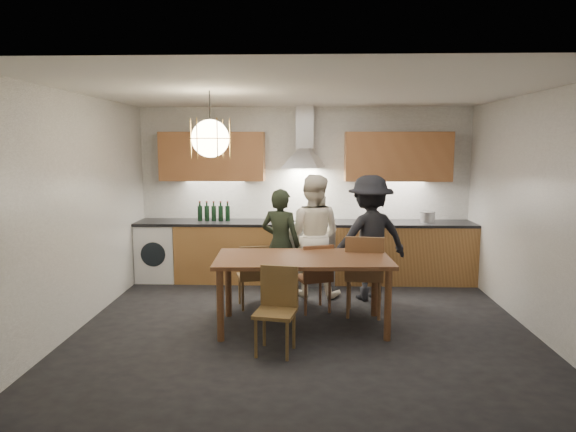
{
  "coord_description": "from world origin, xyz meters",
  "views": [
    {
      "loc": [
        0.02,
        -5.59,
        2.04
      ],
      "look_at": [
        -0.19,
        0.4,
        1.2
      ],
      "focal_mm": 32.0,
      "sensor_mm": 36.0,
      "label": 1
    }
  ],
  "objects_px": {
    "chair_back_left": "(254,272)",
    "person_mid": "(312,236)",
    "person_left": "(281,244)",
    "mixing_bowl": "(369,220)",
    "wine_bottles": "(214,211)",
    "stock_pot": "(427,217)",
    "chair_front": "(277,303)",
    "person_right": "(370,238)",
    "dining_table": "(303,265)"
  },
  "relations": [
    {
      "from": "chair_back_left",
      "to": "mixing_bowl",
      "type": "xyz_separation_m",
      "value": [
        1.58,
        1.3,
        0.47
      ]
    },
    {
      "from": "dining_table",
      "to": "person_left",
      "type": "distance_m",
      "value": 1.14
    },
    {
      "from": "chair_front",
      "to": "wine_bottles",
      "type": "distance_m",
      "value": 2.95
    },
    {
      "from": "person_left",
      "to": "stock_pot",
      "type": "xyz_separation_m",
      "value": [
        2.12,
        0.89,
        0.24
      ]
    },
    {
      "from": "dining_table",
      "to": "chair_back_left",
      "type": "relative_size",
      "value": 2.41
    },
    {
      "from": "person_right",
      "to": "stock_pot",
      "type": "xyz_separation_m",
      "value": [
        0.95,
        0.86,
        0.15
      ]
    },
    {
      "from": "chair_back_left",
      "to": "person_right",
      "type": "xyz_separation_m",
      "value": [
        1.49,
        0.47,
        0.36
      ]
    },
    {
      "from": "person_left",
      "to": "person_right",
      "type": "bearing_deg",
      "value": -158.92
    },
    {
      "from": "mixing_bowl",
      "to": "wine_bottles",
      "type": "relative_size",
      "value": 0.6
    },
    {
      "from": "person_left",
      "to": "mixing_bowl",
      "type": "height_order",
      "value": "person_left"
    },
    {
      "from": "chair_front",
      "to": "person_left",
      "type": "height_order",
      "value": "person_left"
    },
    {
      "from": "stock_pot",
      "to": "wine_bottles",
      "type": "height_order",
      "value": "wine_bottles"
    },
    {
      "from": "chair_front",
      "to": "mixing_bowl",
      "type": "height_order",
      "value": "mixing_bowl"
    },
    {
      "from": "chair_front",
      "to": "mixing_bowl",
      "type": "xyz_separation_m",
      "value": [
        1.22,
        2.61,
        0.45
      ]
    },
    {
      "from": "person_mid",
      "to": "chair_back_left",
      "type": "bearing_deg",
      "value": 52.46
    },
    {
      "from": "chair_back_left",
      "to": "chair_front",
      "type": "height_order",
      "value": "chair_front"
    },
    {
      "from": "chair_back_left",
      "to": "person_mid",
      "type": "xyz_separation_m",
      "value": [
        0.74,
        0.61,
        0.36
      ]
    },
    {
      "from": "dining_table",
      "to": "person_mid",
      "type": "bearing_deg",
      "value": 82.19
    },
    {
      "from": "stock_pot",
      "to": "chair_back_left",
      "type": "bearing_deg",
      "value": -151.25
    },
    {
      "from": "person_mid",
      "to": "dining_table",
      "type": "bearing_deg",
      "value": 97.24
    },
    {
      "from": "chair_back_left",
      "to": "person_mid",
      "type": "distance_m",
      "value": 1.02
    },
    {
      "from": "person_left",
      "to": "wine_bottles",
      "type": "relative_size",
      "value": 3.02
    },
    {
      "from": "chair_back_left",
      "to": "person_mid",
      "type": "bearing_deg",
      "value": -154.72
    },
    {
      "from": "chair_back_left",
      "to": "chair_front",
      "type": "relative_size",
      "value": 0.96
    },
    {
      "from": "dining_table",
      "to": "stock_pot",
      "type": "distance_m",
      "value": 2.71
    },
    {
      "from": "mixing_bowl",
      "to": "chair_front",
      "type": "bearing_deg",
      "value": -115.03
    },
    {
      "from": "dining_table",
      "to": "stock_pot",
      "type": "relative_size",
      "value": 9.04
    },
    {
      "from": "chair_front",
      "to": "stock_pot",
      "type": "bearing_deg",
      "value": 62.55
    },
    {
      "from": "person_mid",
      "to": "person_right",
      "type": "xyz_separation_m",
      "value": [
        0.75,
        -0.14,
        0.0
      ]
    },
    {
      "from": "chair_back_left",
      "to": "wine_bottles",
      "type": "bearing_deg",
      "value": -76.58
    },
    {
      "from": "person_mid",
      "to": "wine_bottles",
      "type": "height_order",
      "value": "person_mid"
    },
    {
      "from": "chair_back_left",
      "to": "mixing_bowl",
      "type": "distance_m",
      "value": 2.1
    },
    {
      "from": "person_mid",
      "to": "person_left",
      "type": "bearing_deg",
      "value": 34.08
    },
    {
      "from": "chair_back_left",
      "to": "person_mid",
      "type": "relative_size",
      "value": 0.49
    },
    {
      "from": "dining_table",
      "to": "person_right",
      "type": "relative_size",
      "value": 1.19
    },
    {
      "from": "person_left",
      "to": "person_mid",
      "type": "distance_m",
      "value": 0.46
    },
    {
      "from": "person_right",
      "to": "stock_pot",
      "type": "relative_size",
      "value": 7.62
    },
    {
      "from": "dining_table",
      "to": "chair_back_left",
      "type": "height_order",
      "value": "same"
    },
    {
      "from": "person_right",
      "to": "mixing_bowl",
      "type": "distance_m",
      "value": 0.85
    },
    {
      "from": "person_left",
      "to": "chair_back_left",
      "type": "bearing_deg",
      "value": 74.81
    },
    {
      "from": "stock_pot",
      "to": "person_mid",
      "type": "bearing_deg",
      "value": -156.98
    },
    {
      "from": "person_right",
      "to": "chair_back_left",
      "type": "bearing_deg",
      "value": -1.93
    },
    {
      "from": "person_mid",
      "to": "mixing_bowl",
      "type": "height_order",
      "value": "person_mid"
    },
    {
      "from": "person_left",
      "to": "person_right",
      "type": "height_order",
      "value": "person_right"
    },
    {
      "from": "person_right",
      "to": "stock_pot",
      "type": "distance_m",
      "value": 1.29
    },
    {
      "from": "person_left",
      "to": "mixing_bowl",
      "type": "xyz_separation_m",
      "value": [
        1.27,
        0.86,
        0.2
      ]
    },
    {
      "from": "chair_front",
      "to": "person_mid",
      "type": "distance_m",
      "value": 1.98
    },
    {
      "from": "chair_back_left",
      "to": "mixing_bowl",
      "type": "height_order",
      "value": "mixing_bowl"
    },
    {
      "from": "person_left",
      "to": "person_mid",
      "type": "xyz_separation_m",
      "value": [
        0.42,
        0.16,
        0.09
      ]
    },
    {
      "from": "person_right",
      "to": "mixing_bowl",
      "type": "bearing_deg",
      "value": -116.08
    }
  ]
}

